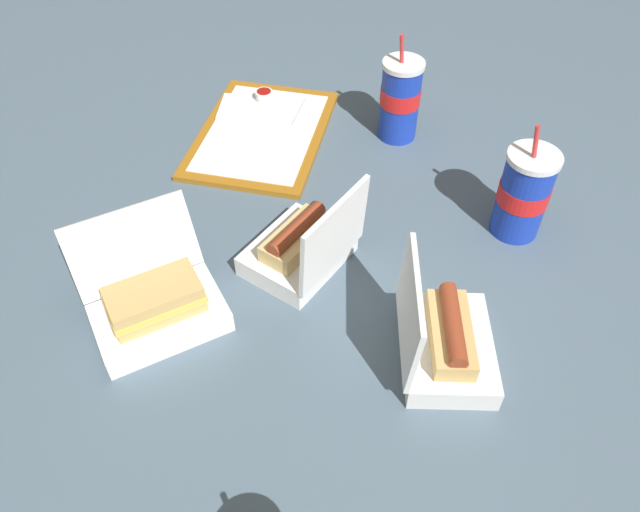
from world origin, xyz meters
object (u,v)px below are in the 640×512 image
Objects in this scene: ketchup_cup at (264,96)px; clamshell_hotdog_corner at (302,247)px; food_tray at (262,134)px; soda_cup_center at (524,194)px; plastic_fork at (302,111)px; clamshell_sandwich_front at (156,304)px; clamshell_hotdog_center at (444,340)px; soda_cup_corner at (400,99)px.

clamshell_hotdog_corner is (0.44, 0.24, 0.01)m from ketchup_cup.
food_tray is at bearing 18.76° from ketchup_cup.
soda_cup_center is (0.12, 0.55, 0.08)m from food_tray.
soda_cup_center is at bearing 62.89° from plastic_fork.
clamshell_sandwich_front reaches higher than plastic_fork.
clamshell_hotdog_center is 0.95× the size of soda_cup_center.
clamshell_sandwich_front is 1.18× the size of soda_cup_corner.
soda_cup_center is at bearing 166.66° from clamshell_hotdog_center.
plastic_fork is at bearing -90.08° from soda_cup_corner.
soda_cup_corner reaches higher than soda_cup_center.
soda_cup_corner is (-0.10, 0.27, 0.08)m from food_tray.
food_tray is 0.11m from plastic_fork.
clamshell_hotdog_corner is at bearing -59.05° from soda_cup_center.
clamshell_sandwich_front is (0.19, -0.17, 0.00)m from clamshell_hotdog_corner.
plastic_fork is at bearing -160.67° from clamshell_hotdog_corner.
soda_cup_corner is at bearing 170.95° from clamshell_hotdog_corner.
plastic_fork is (0.02, 0.10, -0.01)m from ketchup_cup.
soda_cup_center reaches higher than clamshell_hotdog_center.
ketchup_cup is at bearing -173.66° from clamshell_sandwich_front.
clamshell_hotdog_corner is at bearing -113.66° from clamshell_hotdog_center.
clamshell_hotdog_center is at bearing -13.34° from soda_cup_center.
clamshell_hotdog_center is (0.55, 0.51, 0.01)m from ketchup_cup.
soda_cup_center is at bearing 68.05° from ketchup_cup.
clamshell_sandwich_front is at bearing -52.60° from soda_cup_center.
soda_cup_corner reaches higher than ketchup_cup.
clamshell_sandwich_front is 0.65m from soda_cup_center.
clamshell_hotdog_center is 0.93× the size of soda_cup_corner.
food_tray is at bearing -34.40° from plastic_fork.
food_tray is 1.69× the size of soda_cup_corner.
food_tray is 0.52m from clamshell_sandwich_front.
clamshell_hotdog_center is at bearing 34.55° from plastic_fork.
ketchup_cup reaches higher than food_tray.
plastic_fork is at bearing -142.58° from clamshell_hotdog_center.
plastic_fork is 0.48× the size of soda_cup_center.
clamshell_hotdog_center is at bearing 42.53° from ketchup_cup.
clamshell_hotdog_corner is 0.77× the size of clamshell_sandwich_front.
clamshell_hotdog_corner is 0.43m from soda_cup_corner.
clamshell_sandwich_front is 1.20× the size of soda_cup_center.
ketchup_cup is 0.10m from plastic_fork.
soda_cup_corner is (-0.42, 0.07, 0.05)m from clamshell_hotdog_corner.
clamshell_sandwich_front is (0.52, 0.03, 0.04)m from food_tray.
clamshell_hotdog_center is 0.57m from soda_cup_corner.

